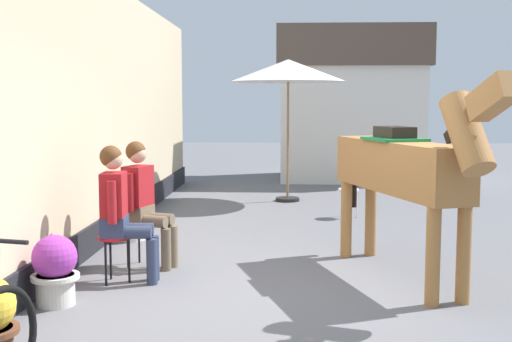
{
  "coord_description": "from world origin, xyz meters",
  "views": [
    {
      "loc": [
        -0.05,
        -6.05,
        1.82
      ],
      "look_at": [
        -0.4,
        1.2,
        1.05
      ],
      "focal_mm": 45.89,
      "sensor_mm": 36.0,
      "label": 1
    }
  ],
  "objects": [
    {
      "name": "distant_cottage",
      "position": [
        1.4,
        9.49,
        1.8
      ],
      "size": [
        3.4,
        2.6,
        3.5
      ],
      "color": "silver",
      "rests_on": "ground_plane"
    },
    {
      "name": "saddled_horse_center",
      "position": [
        1.13,
        0.56,
        1.16
      ],
      "size": [
        1.2,
        2.89,
        2.06
      ],
      "color": "#9E6B38",
      "rests_on": "ground_plane"
    },
    {
      "name": "flower_planter_farthest",
      "position": [
        -2.1,
        2.36,
        0.33
      ],
      "size": [
        0.43,
        0.43,
        0.64
      ],
      "color": "beige",
      "rests_on": "ground_plane"
    },
    {
      "name": "flower_planter_inner_near",
      "position": [
        -2.12,
        -0.42,
        0.33
      ],
      "size": [
        0.43,
        0.43,
        0.64
      ],
      "color": "beige",
      "rests_on": "ground_plane"
    },
    {
      "name": "pub_facade_wall",
      "position": [
        -2.55,
        1.5,
        1.54
      ],
      "size": [
        0.34,
        14.0,
        3.4
      ],
      "color": "#CCB793",
      "rests_on": "ground_plane"
    },
    {
      "name": "cafe_parasol",
      "position": [
        -0.04,
        5.88,
        2.36
      ],
      "size": [
        2.1,
        2.1,
        2.58
      ],
      "color": "black",
      "rests_on": "ground_plane"
    },
    {
      "name": "seated_visitor_near",
      "position": [
        -1.72,
        0.34,
        0.78
      ],
      "size": [
        0.61,
        0.49,
        1.39
      ],
      "color": "red",
      "rests_on": "ground_plane"
    },
    {
      "name": "spare_stool_white",
      "position": [
        0.91,
        4.18,
        0.4
      ],
      "size": [
        0.32,
        0.32,
        0.46
      ],
      "color": "white",
      "rests_on": "ground_plane"
    },
    {
      "name": "ground_plane",
      "position": [
        0.0,
        3.0,
        0.0
      ],
      "size": [
        40.0,
        40.0,
        0.0
      ],
      "primitive_type": "plane",
      "color": "slate"
    },
    {
      "name": "seated_visitor_far",
      "position": [
        -1.63,
        1.0,
        0.78
      ],
      "size": [
        0.61,
        0.48,
        1.39
      ],
      "color": "gold",
      "rests_on": "ground_plane"
    }
  ]
}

